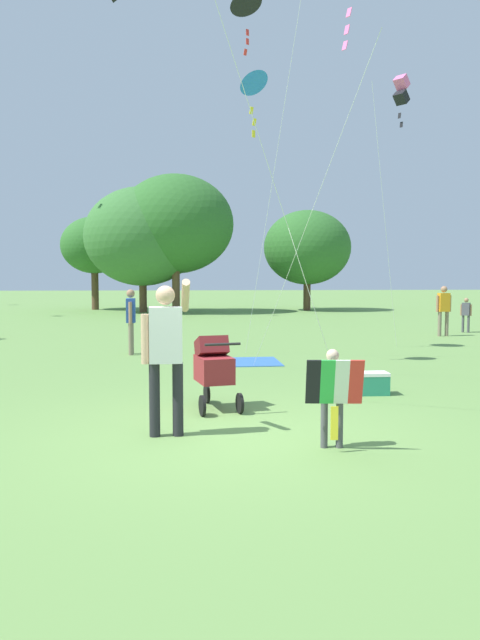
# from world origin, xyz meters

# --- Properties ---
(ground_plane) EXTENTS (120.00, 120.00, 0.00)m
(ground_plane) POSITION_xyz_m (0.00, 0.00, 0.00)
(ground_plane) COLOR #668E47
(treeline_distant) EXTENTS (14.62, 6.57, 6.53)m
(treeline_distant) POSITION_xyz_m (-1.06, 23.10, 3.71)
(treeline_distant) COLOR brown
(treeline_distant) RESTS_ON ground
(child_with_butterfly_kite) EXTENTS (0.61, 0.37, 1.08)m
(child_with_butterfly_kite) POSITION_xyz_m (1.13, -0.65, 0.65)
(child_with_butterfly_kite) COLOR #4C4C51
(child_with_butterfly_kite) RESTS_ON ground
(person_adult_flyer) EXTENTS (0.57, 0.55, 1.83)m
(person_adult_flyer) POSITION_xyz_m (-0.68, -0.00, 1.06)
(person_adult_flyer) COLOR #232328
(person_adult_flyer) RESTS_ON ground
(stroller) EXTENTS (0.68, 1.12, 1.03)m
(stroller) POSITION_xyz_m (-0.09, 1.42, 0.61)
(stroller) COLOR black
(stroller) RESTS_ON ground
(kite_orange_delta) EXTENTS (1.48, 3.00, 8.20)m
(kite_orange_delta) POSITION_xyz_m (0.85, 7.41, 7.91)
(kite_orange_delta) COLOR black
(kite_orange_delta) RESTS_ON ground
(kite_green_novelty) EXTENTS (1.37, 1.55, 6.84)m
(kite_green_novelty) POSITION_xyz_m (4.83, 8.46, 6.42)
(kite_green_novelty) COLOR pink
(kite_green_novelty) RESTS_ON ground
(kite_blue_high) EXTENTS (1.97, 3.72, 5.86)m
(kite_blue_high) POSITION_xyz_m (0.85, 5.33, 5.55)
(kite_blue_high) COLOR blue
(kite_blue_high) RESTS_ON ground
(person_red_shirt) EXTENTS (0.22, 0.49, 1.52)m
(person_red_shirt) POSITION_xyz_m (-1.84, 7.35, 0.89)
(person_red_shirt) COLOR #7F705B
(person_red_shirt) RESTS_ON ground
(person_sitting_far) EXTENTS (0.48, 0.24, 1.50)m
(person_sitting_far) POSITION_xyz_m (7.06, 10.93, 0.89)
(person_sitting_far) COLOR #7F705B
(person_sitting_far) RESTS_ON ground
(person_kid_running) EXTENTS (0.29, 0.26, 1.10)m
(person_kid_running) POSITION_xyz_m (8.23, 12.00, 0.65)
(person_kid_running) COLOR #4C4C51
(person_kid_running) RESTS_ON ground
(picnic_blanket) EXTENTS (1.63, 1.43, 0.02)m
(picnic_blanket) POSITION_xyz_m (0.64, 5.90, 0.01)
(picnic_blanket) COLOR #3366B2
(picnic_blanket) RESTS_ON ground
(cooler_box) EXTENTS (0.45, 0.33, 0.35)m
(cooler_box) POSITION_xyz_m (2.43, 2.27, 0.18)
(cooler_box) COLOR #288466
(cooler_box) RESTS_ON ground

